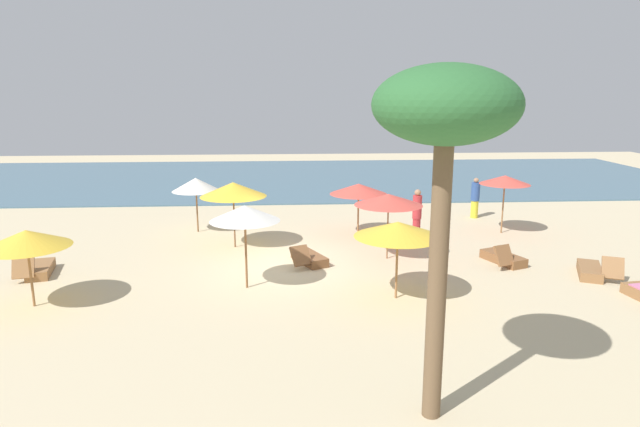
% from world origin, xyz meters
% --- Properties ---
extents(ground_plane, '(60.00, 60.00, 0.00)m').
position_xyz_m(ground_plane, '(0.00, 0.00, 0.00)').
color(ground_plane, beige).
extents(ocean_water, '(48.00, 16.00, 0.06)m').
position_xyz_m(ocean_water, '(0.00, 17.00, 0.03)').
color(ocean_water, '#476B7F').
rests_on(ocean_water, ground_plane).
extents(umbrella_0, '(2.09, 2.09, 1.98)m').
position_xyz_m(umbrella_0, '(-6.49, -3.04, 1.76)').
color(umbrella_0, olive).
rests_on(umbrella_0, ground_plane).
extents(umbrella_1, '(1.86, 1.86, 2.21)m').
position_xyz_m(umbrella_1, '(8.02, 3.35, 2.03)').
color(umbrella_1, olive).
rests_on(umbrella_1, ground_plane).
extents(umbrella_2, '(2.13, 2.13, 1.95)m').
position_xyz_m(umbrella_2, '(2.53, 3.33, 1.76)').
color(umbrella_2, olive).
rests_on(umbrella_2, ground_plane).
extents(umbrella_3, '(1.90, 1.90, 2.31)m').
position_xyz_m(umbrella_3, '(-1.24, -2.03, 2.10)').
color(umbrella_3, brown).
rests_on(umbrella_3, ground_plane).
extents(umbrella_4, '(2.25, 2.25, 2.05)m').
position_xyz_m(umbrella_4, '(2.70, -3.04, 1.85)').
color(umbrella_4, olive).
rests_on(umbrella_4, ground_plane).
extents(umbrella_5, '(2.16, 2.16, 2.12)m').
position_xyz_m(umbrella_5, '(3.09, 0.39, 1.94)').
color(umbrella_5, brown).
rests_on(umbrella_5, ground_plane).
extents(umbrella_6, '(1.79, 1.79, 2.08)m').
position_xyz_m(umbrella_6, '(-3.53, 4.23, 1.83)').
color(umbrella_6, brown).
rests_on(umbrella_6, ground_plane).
extents(umbrella_7, '(2.26, 2.26, 2.27)m').
position_xyz_m(umbrella_7, '(-1.92, 2.01, 2.03)').
color(umbrella_7, brown).
rests_on(umbrella_7, ground_plane).
extents(lounger_0, '(1.22, 1.76, 0.72)m').
position_xyz_m(lounger_0, '(8.75, -1.68, 0.17)').
color(lounger_0, olive).
rests_on(lounger_0, ground_plane).
extents(lounger_2, '(1.23, 1.77, 0.70)m').
position_xyz_m(lounger_2, '(0.55, 0.05, 0.17)').
color(lounger_2, brown).
rests_on(lounger_2, ground_plane).
extents(lounger_3, '(1.15, 1.74, 0.74)m').
position_xyz_m(lounger_3, '(6.63, -0.34, 0.17)').
color(lounger_3, brown).
rests_on(lounger_3, ground_plane).
extents(lounger_4, '(0.95, 1.74, 0.73)m').
position_xyz_m(lounger_4, '(-7.40, -0.59, 0.17)').
color(lounger_4, olive).
rests_on(lounger_4, ground_plane).
extents(person_0, '(0.38, 0.38, 1.71)m').
position_xyz_m(person_0, '(7.82, 5.88, 0.86)').
color(person_0, yellow).
rests_on(person_0, ground_plane).
extents(person_1, '(0.45, 0.45, 1.87)m').
position_xyz_m(person_1, '(4.53, 2.49, 0.96)').
color(person_1, '#BF3338').
rests_on(person_1, ground_plane).
extents(palm_1, '(2.21, 2.21, 5.71)m').
position_xyz_m(palm_1, '(2.26, -8.32, 4.92)').
color(palm_1, brown).
rests_on(palm_1, ground_plane).
extents(surfboard, '(2.35, 0.70, 0.07)m').
position_xyz_m(surfboard, '(-9.46, 2.77, 0.04)').
color(surfboard, silver).
rests_on(surfboard, ground_plane).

